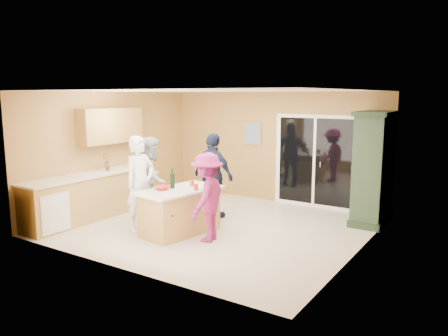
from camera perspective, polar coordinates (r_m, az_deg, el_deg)
The scene contains 22 objects.
floor at distance 8.58m, azimuth -1.21°, elevation -7.60°, with size 5.50×5.50×0.00m, color beige.
ceiling at distance 8.21m, azimuth -1.28°, elevation 10.03°, with size 5.50×5.00×0.10m, color white.
wall_back at distance 10.44m, azimuth 6.48°, elevation 2.71°, with size 5.50×0.10×2.60m, color tan.
wall_front at distance 6.41m, azimuth -13.88°, elevation -1.77°, with size 5.50×0.10×2.60m, color tan.
wall_left at distance 10.09m, azimuth -14.30°, elevation 2.23°, with size 0.10×5.00×2.60m, color tan.
wall_right at distance 7.14m, azimuth 17.34°, elevation -0.79°, with size 0.10×5.00×2.60m, color tan.
left_cabinet_run at distance 9.32m, azimuth -17.55°, elevation -3.72°, with size 0.65×3.05×1.24m.
upper_cabinets at distance 9.77m, azimuth -14.60°, elevation 5.39°, with size 0.35×1.60×0.75m, color tan.
sliding_door at distance 10.02m, azimuth 11.74°, elevation 0.84°, with size 1.90×0.07×2.10m.
framed_picture at distance 10.64m, azimuth 3.80°, elevation 4.50°, with size 0.46×0.04×0.56m.
kitchen_island at distance 8.11m, azimuth -5.78°, elevation -5.81°, with size 1.10×1.70×0.83m.
green_hutch at distance 9.06m, azimuth 18.95°, elevation -0.18°, with size 0.64×1.21×2.22m.
woman_white at distance 8.28m, azimuth -10.88°, elevation -2.03°, with size 0.65×0.43×1.79m, color silver.
woman_grey at distance 8.90m, azimuth -9.41°, elevation -1.44°, with size 0.83×0.65×1.71m, color #AAAAAC.
woman_navy at distance 8.99m, azimuth -1.39°, elevation -1.03°, with size 1.03×0.43×1.76m, color #1A2139.
woman_magenta at distance 7.57m, azimuth -2.19°, elevation -3.83°, with size 1.00×0.58×1.56m, color #932063.
serving_bowl at distance 7.99m, azimuth -8.09°, elevation -2.57°, with size 0.27×0.27×0.07m, color red.
tulip_vase at distance 9.58m, azimuth -15.04°, elevation 0.84°, with size 0.21×0.14×0.39m, color red.
tumbler_near at distance 8.24m, azimuth -4.20°, elevation -1.97°, with size 0.08×0.08×0.12m, color red.
tumbler_far at distance 7.89m, azimuth -3.70°, elevation -2.50°, with size 0.08×0.08×0.11m, color red.
wine_bottle at distance 8.08m, azimuth -6.75°, elevation -1.65°, with size 0.08×0.08×0.36m.
white_plate at distance 8.40m, azimuth -3.11°, elevation -2.08°, with size 0.23×0.23×0.02m, color white.
Camera 1 is at (4.61, -6.79, 2.52)m, focal length 35.00 mm.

